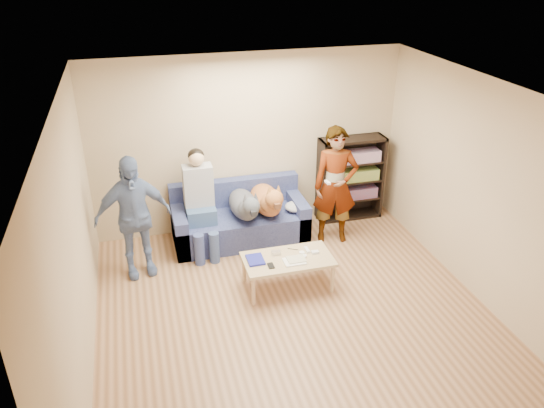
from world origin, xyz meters
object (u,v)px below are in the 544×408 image
object	(u,v)px
person_standing_left	(133,217)
dog_gray	(245,205)
notebook_blue	(255,260)
camera_silver	(276,253)
person_standing_right	(335,186)
sofa	(239,221)
dog_tan	(267,200)
coffee_table	(288,261)
person_seated	(200,198)
bookshelf	(350,176)

from	to	relation	value
person_standing_left	dog_gray	bearing A→B (deg)	3.64
notebook_blue	camera_silver	world-z (taller)	camera_silver
person_standing_right	sofa	bearing A→B (deg)	177.38
sofa	dog_tan	world-z (taller)	dog_tan
person_standing_left	notebook_blue	world-z (taller)	person_standing_left
camera_silver	coffee_table	size ratio (longest dim) A/B	0.10
person_standing_right	person_standing_left	world-z (taller)	person_standing_right
person_seated	dog_tan	size ratio (longest dim) A/B	1.26
sofa	dog_gray	distance (m)	0.40
person_standing_left	dog_tan	size ratio (longest dim) A/B	1.40
person_standing_right	camera_silver	bearing A→B (deg)	-128.62
sofa	dog_gray	bearing A→B (deg)	-75.99
dog_tan	bookshelf	xyz separation A→B (m)	(1.41, 0.38, 0.04)
person_seated	dog_gray	xyz separation A→B (m)	(0.61, -0.07, -0.15)
person_seated	bookshelf	bearing A→B (deg)	8.68
camera_silver	sofa	distance (m)	1.27
dog_tan	dog_gray	bearing A→B (deg)	-171.58
camera_silver	notebook_blue	bearing A→B (deg)	-165.96
camera_silver	person_seated	world-z (taller)	person_seated
person_standing_right	dog_gray	distance (m)	1.30
sofa	dog_tan	bearing A→B (deg)	-20.51
person_standing_left	sofa	bearing A→B (deg)	11.10
person_standing_right	person_standing_left	xyz separation A→B (m)	(-2.77, -0.16, -0.03)
dog_gray	sofa	bearing A→B (deg)	104.01
camera_silver	dog_gray	world-z (taller)	dog_gray
person_seated	bookshelf	world-z (taller)	person_seated
person_standing_left	camera_silver	world-z (taller)	person_standing_left
dog_tan	coffee_table	world-z (taller)	dog_tan
person_seated	sofa	bearing A→B (deg)	12.75
notebook_blue	dog_tan	size ratio (longest dim) A/B	0.22
notebook_blue	dog_gray	world-z (taller)	dog_gray
coffee_table	bookshelf	bearing A→B (deg)	47.28
person_standing_left	bookshelf	xyz separation A→B (m)	(3.25, 0.77, -0.14)
notebook_blue	dog_tan	distance (m)	1.27
person_standing_left	sofa	xyz separation A→B (m)	(1.45, 0.54, -0.54)
sofa	coffee_table	distance (m)	1.40
person_standing_left	person_seated	size ratio (longest dim) A/B	1.11
notebook_blue	person_seated	world-z (taller)	person_seated
person_standing_right	dog_tan	distance (m)	0.98
notebook_blue	person_seated	size ratio (longest dim) A/B	0.18
person_standing_right	bookshelf	bearing A→B (deg)	64.58
person_standing_left	notebook_blue	distance (m)	1.63
camera_silver	bookshelf	distance (m)	2.18
coffee_table	bookshelf	world-z (taller)	bookshelf
person_standing_left	dog_tan	distance (m)	1.89
camera_silver	bookshelf	bearing A→B (deg)	42.80
person_standing_left	camera_silver	size ratio (longest dim) A/B	14.84
person_seated	dog_gray	bearing A→B (deg)	-6.43
person_standing_right	coffee_table	xyz separation A→B (m)	(-0.99, -0.99, -0.48)
notebook_blue	coffee_table	world-z (taller)	notebook_blue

